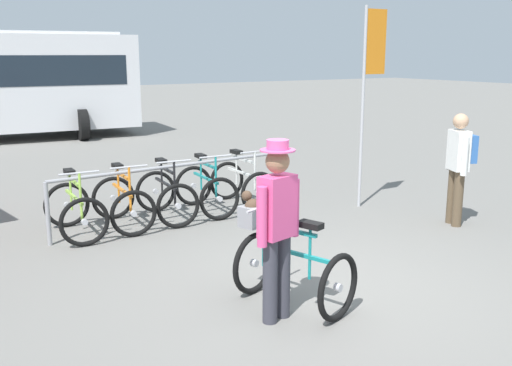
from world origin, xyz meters
The scene contains 11 objects.
ground_plane centered at (0.00, 0.00, 0.00)m, with size 80.00×80.00×0.00m, color slate.
bike_rack_rail centered at (-0.33, 3.21, 0.68)m, with size 3.90×0.39×0.88m.
racked_bike_lime centered at (-1.84, 3.26, 0.37)m, with size 0.68×1.10×0.97m.
racked_bike_orange centered at (-1.14, 3.32, 0.37)m, with size 0.70×1.11×0.97m.
racked_bike_black centered at (-0.45, 3.38, 0.37)m, with size 0.73×1.14×0.97m.
racked_bike_teal centered at (0.25, 3.44, 0.37)m, with size 0.71×1.14×0.98m.
racked_bike_white centered at (0.95, 3.50, 0.37)m, with size 0.68×1.09×0.97m.
featured_bicycle centered at (-0.61, -0.06, 0.49)m, with size 0.98×1.26×1.09m.
person_with_featured_bike centered at (-0.89, -0.34, 0.95)m, with size 0.52×0.32×1.72m.
pedestrian_with_backpack centered at (3.09, 0.93, 0.94)m, with size 0.42×0.50×1.64m.
banner_flag centered at (2.70, 2.46, 2.23)m, with size 0.45×0.05×3.20m.
Camera 1 is at (-3.72, -4.63, 2.48)m, focal length 40.90 mm.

